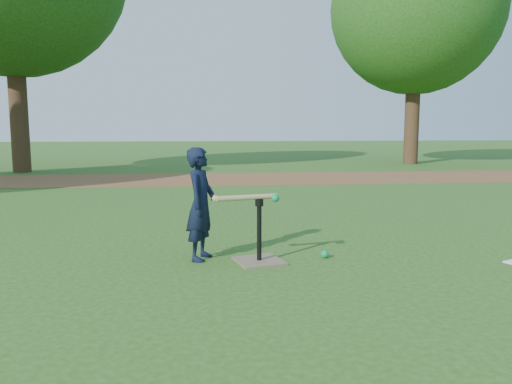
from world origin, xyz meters
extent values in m
plane|color=#285116|center=(0.00, 0.00, 0.00)|extent=(80.00, 80.00, 0.00)
cube|color=brown|center=(0.00, 7.50, 0.01)|extent=(24.00, 3.00, 0.01)
imported|color=black|center=(-0.80, -0.12, 0.56)|extent=(0.38, 0.47, 1.11)
sphere|color=#0C8E4A|center=(0.43, -0.20, 0.04)|extent=(0.08, 0.08, 0.08)
cube|color=#74624A|center=(-0.24, -0.29, 0.01)|extent=(0.53, 0.53, 0.02)
cylinder|color=black|center=(-0.24, -0.29, 0.30)|extent=(0.05, 0.05, 0.55)
cylinder|color=black|center=(-0.24, -0.29, 0.58)|extent=(0.08, 0.08, 0.06)
cylinder|color=tan|center=(-0.36, -0.31, 0.64)|extent=(0.59, 0.20, 0.05)
sphere|color=tan|center=(-0.66, -0.35, 0.64)|extent=(0.06, 0.06, 0.06)
sphere|color=#0C8E4A|center=(-0.09, -0.30, 0.63)|extent=(0.08, 0.08, 0.08)
cylinder|color=#382316|center=(-6.00, 10.00, 1.90)|extent=(0.50, 0.50, 3.80)
cylinder|color=#382316|center=(6.50, 12.00, 1.71)|extent=(0.50, 0.50, 3.42)
sphere|color=#285B19|center=(6.50, 12.00, 5.30)|extent=(5.80, 5.80, 5.80)
camera|label=1|loc=(-0.76, -4.98, 1.31)|focal=35.00mm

